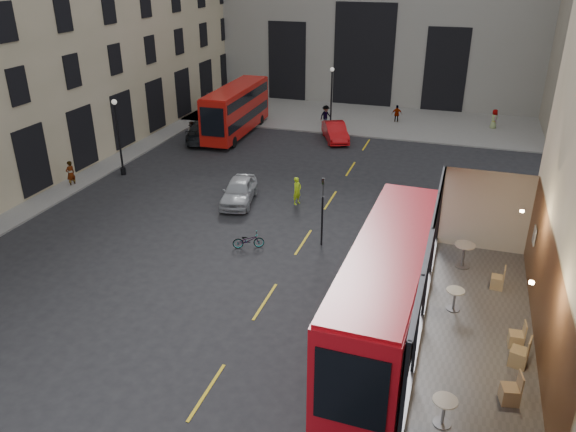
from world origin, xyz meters
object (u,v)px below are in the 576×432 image
(pedestrian_e, at_px, (71,174))
(cafe_table_near, at_px, (444,408))
(car_b, at_px, (335,132))
(cafe_table_mid, at_px, (455,297))
(traffic_light_near, at_px, (323,203))
(cafe_chair_d, at_px, (498,281))
(street_lamp_b, at_px, (331,101))
(pedestrian_b, at_px, (326,116))
(traffic_light_far, at_px, (208,109))
(car_c, at_px, (202,131))
(bus_near, at_px, (388,291))
(car_a, at_px, (239,191))
(bus_far, at_px, (236,108))
(bicycle, at_px, (248,240))
(pedestrian_d, at_px, (494,119))
(cyclist, at_px, (297,191))
(cafe_chair_b, at_px, (519,356))
(pedestrian_a, at_px, (192,132))
(cafe_chair_a, at_px, (510,393))
(cafe_chair_c, at_px, (516,339))
(pedestrian_c, at_px, (397,114))
(cafe_table_far, at_px, (464,252))
(street_lamp_a, at_px, (119,142))

(pedestrian_e, height_order, cafe_table_near, cafe_table_near)
(car_b, relative_size, cafe_table_mid, 6.95)
(traffic_light_near, relative_size, car_b, 0.83)
(cafe_chair_d, bearing_deg, street_lamp_b, 112.46)
(pedestrian_b, xyz_separation_m, pedestrian_e, (-12.41, -19.55, -0.04))
(traffic_light_far, xyz_separation_m, cafe_table_near, (20.82, -31.82, 2.63))
(street_lamp_b, bearing_deg, car_c, -143.07)
(traffic_light_near, xyz_separation_m, bus_near, (4.50, -7.57, 0.17))
(cafe_table_near, bearing_deg, car_a, 123.65)
(cafe_chair_d, bearing_deg, bus_far, 126.69)
(traffic_light_near, bearing_deg, bicycle, -157.51)
(bus_far, bearing_deg, pedestrian_d, 21.92)
(pedestrian_b, distance_m, cafe_table_mid, 36.18)
(cyclist, distance_m, cafe_chair_b, 21.68)
(car_c, xyz_separation_m, cafe_table_near, (21.08, -30.87, 4.23))
(pedestrian_a, bearing_deg, traffic_light_near, -42.92)
(street_lamp_b, bearing_deg, pedestrian_a, -140.68)
(traffic_light_far, bearing_deg, cafe_chair_a, -54.02)
(traffic_light_far, distance_m, cafe_table_mid, 34.33)
(bicycle, distance_m, cafe_chair_c, 16.86)
(bus_near, height_order, cafe_chair_b, cafe_chair_b)
(car_b, xyz_separation_m, pedestrian_c, (4.10, 7.05, 0.07))
(bicycle, height_order, cafe_chair_a, cafe_chair_a)
(traffic_light_near, height_order, pedestrian_c, traffic_light_near)
(traffic_light_near, height_order, cafe_chair_b, cafe_chair_b)
(bus_far, relative_size, car_b, 2.25)
(bicycle, bearing_deg, cafe_chair_b, -158.87)
(pedestrian_a, height_order, cafe_chair_d, cafe_chair_d)
(cafe_chair_d, bearing_deg, cafe_chair_c, -81.48)
(traffic_light_far, relative_size, car_b, 0.83)
(pedestrian_c, bearing_deg, pedestrian_d, 171.91)
(traffic_light_near, bearing_deg, pedestrian_d, 71.23)
(pedestrian_a, bearing_deg, pedestrian_d, 27.90)
(street_lamp_b, height_order, cafe_table_far, cafe_table_far)
(traffic_light_near, xyz_separation_m, car_b, (-3.70, 18.38, -1.67))
(street_lamp_a, relative_size, car_a, 1.20)
(cafe_chair_b, bearing_deg, street_lamp_b, 110.98)
(street_lamp_a, bearing_deg, cafe_chair_a, -40.42)
(bicycle, xyz_separation_m, cafe_chair_b, (12.08, -11.73, 4.42))
(street_lamp_a, relative_size, car_c, 0.94)
(pedestrian_e, xyz_separation_m, cafe_table_near, (24.82, -18.84, 4.17))
(bus_far, bearing_deg, cafe_table_mid, -56.56)
(cafe_table_mid, bearing_deg, car_b, 109.59)
(pedestrian_b, height_order, pedestrian_d, pedestrian_b)
(bus_far, relative_size, pedestrian_e, 5.85)
(street_lamp_a, height_order, cyclist, street_lamp_a)
(cyclist, xyz_separation_m, pedestrian_d, (11.69, 21.18, 0.02))
(car_b, height_order, cafe_chair_d, cafe_chair_d)
(street_lamp_b, relative_size, bus_far, 0.52)
(cafe_chair_b, bearing_deg, cyclist, 122.18)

